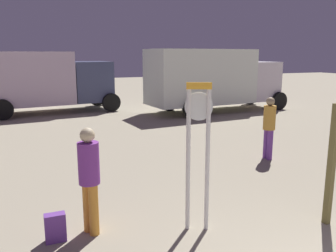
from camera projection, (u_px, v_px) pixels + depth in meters
The scene contains 6 objects.
standing_clock at pixel (198, 142), 5.49m from camera, with size 0.41×0.27×2.38m.
person_near_clock at pixel (89, 176), 5.46m from camera, with size 0.33×0.33×1.71m.
backpack at pixel (55, 228), 5.35m from camera, with size 0.31×0.21×0.44m.
person_distant at pixel (269, 125), 9.44m from camera, with size 0.32×0.32×1.69m.
box_truck_near at pixel (37, 80), 16.73m from camera, with size 7.11×3.15×2.91m.
box_truck_far at pixel (212, 78), 17.27m from camera, with size 7.19×2.96×3.03m.
Camera 1 is at (-3.41, -1.95, 2.80)m, focal length 37.76 mm.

